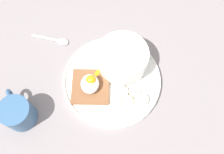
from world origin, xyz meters
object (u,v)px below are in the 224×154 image
(coffee_mug, at_px, (18,113))
(spoon, at_px, (55,40))
(oatmeal_bowl, at_px, (122,59))
(banana_slice_left, at_px, (134,91))
(poached_egg, at_px, (90,83))
(banana_slice_back, at_px, (123,92))
(banana_slice_front, at_px, (127,101))
(toast_slice, at_px, (91,87))
(banana_slice_right, at_px, (116,100))
(banana_slice_inner, at_px, (142,99))

(coffee_mug, xyz_separation_m, spoon, (0.23, -0.07, -0.04))
(oatmeal_bowl, xyz_separation_m, banana_slice_left, (-0.09, -0.03, -0.03))
(poached_egg, height_order, banana_slice_back, poached_egg)
(banana_slice_left, bearing_deg, poached_egg, 81.14)
(banana_slice_front, bearing_deg, poached_egg, 65.04)
(poached_egg, bearing_deg, spoon, 34.85)
(toast_slice, xyz_separation_m, banana_slice_right, (-0.04, -0.07, -0.00))
(coffee_mug, bearing_deg, banana_slice_inner, -84.04)
(banana_slice_back, height_order, spoon, banana_slice_back)
(toast_slice, distance_m, coffee_mug, 0.20)
(banana_slice_inner, bearing_deg, coffee_mug, 95.96)
(spoon, bearing_deg, toast_slice, -145.65)
(banana_slice_left, bearing_deg, banana_slice_back, 91.90)
(poached_egg, bearing_deg, banana_slice_back, -102.60)
(banana_slice_front, height_order, banana_slice_inner, banana_slice_inner)
(banana_slice_left, xyz_separation_m, spoon, (0.17, 0.23, -0.01))
(oatmeal_bowl, xyz_separation_m, banana_slice_front, (-0.11, -0.01, -0.03))
(poached_egg, bearing_deg, banana_slice_left, -98.86)
(poached_egg, bearing_deg, banana_slice_right, -121.64)
(banana_slice_inner, distance_m, spoon, 0.32)
(banana_slice_left, xyz_separation_m, banana_slice_right, (-0.02, 0.05, -0.00))
(poached_egg, xyz_separation_m, banana_slice_back, (-0.02, -0.09, -0.02))
(banana_slice_left, height_order, banana_slice_back, banana_slice_left)
(coffee_mug, height_order, spoon, coffee_mug)
(spoon, bearing_deg, banana_slice_right, -138.29)
(banana_slice_front, distance_m, spoon, 0.29)
(banana_slice_back, xyz_separation_m, spoon, (0.18, 0.20, -0.01))
(banana_slice_back, bearing_deg, coffee_mug, 101.67)
(banana_slice_left, relative_size, coffee_mug, 0.43)
(banana_slice_inner, height_order, spoon, banana_slice_inner)
(oatmeal_bowl, relative_size, spoon, 1.24)
(poached_egg, relative_size, spoon, 0.67)
(oatmeal_bowl, distance_m, spoon, 0.22)
(banana_slice_left, relative_size, banana_slice_back, 1.21)
(banana_slice_front, xyz_separation_m, banana_slice_right, (0.00, 0.03, -0.00))
(toast_slice, bearing_deg, oatmeal_bowl, -52.09)
(banana_slice_back, relative_size, banana_slice_inner, 0.78)
(poached_egg, distance_m, coffee_mug, 0.20)
(banana_slice_right, bearing_deg, banana_slice_back, -39.73)
(oatmeal_bowl, bearing_deg, banana_slice_inner, -155.85)
(poached_egg, bearing_deg, oatmeal_bowl, -52.51)
(banana_slice_right, height_order, banana_slice_inner, banana_slice_inner)
(poached_egg, relative_size, coffee_mug, 0.72)
(banana_slice_front, distance_m, coffee_mug, 0.28)
(spoon, bearing_deg, poached_egg, -145.15)
(banana_slice_left, height_order, banana_slice_inner, banana_slice_left)
(toast_slice, bearing_deg, poached_egg, -26.76)
(banana_slice_back, height_order, banana_slice_right, banana_slice_back)
(banana_slice_right, bearing_deg, coffee_mug, 97.52)
(poached_egg, distance_m, spoon, 0.19)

